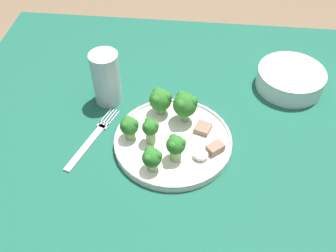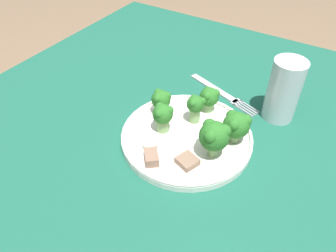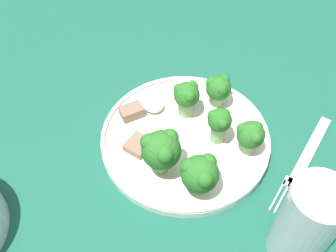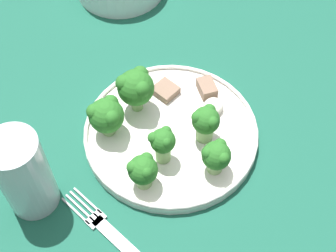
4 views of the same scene
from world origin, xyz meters
TOP-DOWN VIEW (x-y plane):
  - table at (0.00, 0.00)m, footprint 1.11×0.97m
  - dinner_plate at (-0.05, 0.01)m, footprint 0.24×0.24m
  - fork at (-0.22, 0.00)m, footprint 0.08×0.19m
  - drinking_glass at (-0.21, 0.13)m, footprint 0.06×0.06m
  - broccoli_floret_near_rim_left at (-0.04, -0.04)m, footprint 0.04×0.04m
  - broccoli_floret_center_left at (-0.09, 0.00)m, footprint 0.03×0.03m
  - broccoli_floret_back_left at (-0.08, 0.09)m, footprint 0.05×0.05m
  - broccoli_floret_front_left at (-0.03, 0.07)m, footprint 0.05×0.05m
  - broccoli_floret_center_back at (-0.08, -0.07)m, footprint 0.04×0.04m
  - broccoli_floret_mid_cluster at (-0.14, 0.01)m, footprint 0.04×0.04m
  - meat_slice_front_slice at (0.01, 0.04)m, footprint 0.04×0.04m
  - meat_slice_middle_slice at (0.04, -0.01)m, footprint 0.04×0.04m
  - sauce_dollop at (0.01, -0.03)m, footprint 0.03×0.03m

SIDE VIEW (x-z plane):
  - table at x=0.00m, z-range 0.28..1.05m
  - fork at x=-0.22m, z-range 0.78..0.78m
  - dinner_plate at x=-0.05m, z-range 0.78..0.79m
  - meat_slice_front_slice at x=0.01m, z-range 0.79..0.80m
  - sauce_dollop at x=0.01m, z-range 0.79..0.81m
  - meat_slice_middle_slice at x=0.04m, z-range 0.79..0.81m
  - broccoli_floret_center_back at x=-0.08m, z-range 0.79..0.85m
  - broccoli_floret_mid_cluster at x=-0.14m, z-range 0.79..0.85m
  - broccoli_floret_near_rim_left at x=-0.04m, z-range 0.79..0.85m
  - broccoli_floret_center_left at x=-0.09m, z-range 0.80..0.85m
  - broccoli_floret_back_left at x=-0.08m, z-range 0.80..0.86m
  - drinking_glass at x=-0.21m, z-range 0.77..0.90m
  - broccoli_floret_front_left at x=-0.03m, z-range 0.80..0.87m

